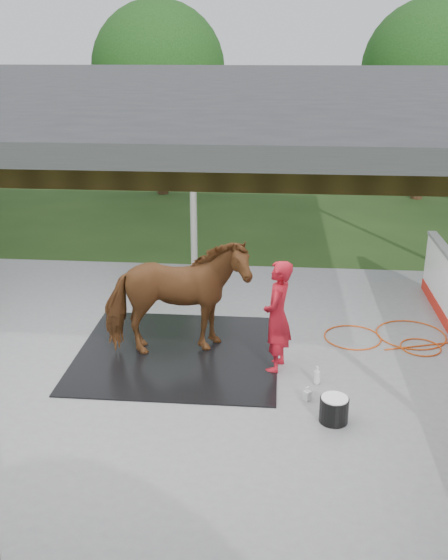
# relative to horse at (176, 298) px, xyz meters

# --- Properties ---
(ground) EXTENTS (100.00, 100.00, 0.00)m
(ground) POSITION_rel_horse_xyz_m (-0.26, -0.86, -0.96)
(ground) COLOR #1E3814
(concrete_slab) EXTENTS (12.00, 10.00, 0.05)m
(concrete_slab) POSITION_rel_horse_xyz_m (-0.26, -0.86, -0.94)
(concrete_slab) COLOR slate
(concrete_slab) RESTS_ON ground
(pavilion_structure) EXTENTS (12.60, 10.60, 4.05)m
(pavilion_structure) POSITION_rel_horse_xyz_m (-0.26, -0.86, 3.00)
(pavilion_structure) COLOR beige
(pavilion_structure) RESTS_ON ground
(tree_belt) EXTENTS (28.00, 28.00, 5.80)m
(tree_belt) POSITION_rel_horse_xyz_m (0.04, 0.04, 2.83)
(tree_belt) COLOR #382314
(tree_belt) RESTS_ON ground
(rubber_mat) EXTENTS (3.02, 2.83, 0.02)m
(rubber_mat) POSITION_rel_horse_xyz_m (0.00, 0.00, -0.90)
(rubber_mat) COLOR black
(rubber_mat) RESTS_ON concrete_slab
(horse) EXTENTS (2.28, 1.47, 1.78)m
(horse) POSITION_rel_horse_xyz_m (0.00, 0.00, 0.00)
(horse) COLOR brown
(horse) RESTS_ON rubber_mat
(handler) EXTENTS (0.52, 0.67, 1.64)m
(handler) POSITION_rel_horse_xyz_m (1.49, -0.33, -0.09)
(handler) COLOR #AC1220
(handler) RESTS_ON concrete_slab
(wash_bucket) EXTENTS (0.36, 0.36, 0.33)m
(wash_bucket) POSITION_rel_horse_xyz_m (2.22, -1.64, -0.74)
(wash_bucket) COLOR black
(wash_bucket) RESTS_ON concrete_slab
(soap_bottle_a) EXTENTS (0.13, 0.13, 0.26)m
(soap_bottle_a) POSITION_rel_horse_xyz_m (2.06, -0.72, -0.78)
(soap_bottle_a) COLOR silver
(soap_bottle_a) RESTS_ON concrete_slab
(soap_bottle_b) EXTENTS (0.13, 0.13, 0.20)m
(soap_bottle_b) POSITION_rel_horse_xyz_m (1.91, -1.17, -0.81)
(soap_bottle_b) COLOR #338CD8
(soap_bottle_b) RESTS_ON concrete_slab
(hose_coil) EXTENTS (2.31, 1.32, 0.02)m
(hose_coil) POSITION_rel_horse_xyz_m (3.36, 0.83, -0.90)
(hose_coil) COLOR #B9410D
(hose_coil) RESTS_ON concrete_slab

